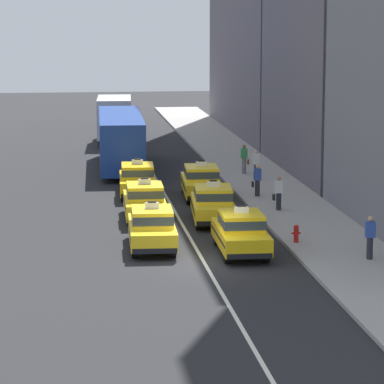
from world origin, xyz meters
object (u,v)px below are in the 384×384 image
(taxi_left_second, at_px, (145,201))
(pedestrian_near_crosswalk, at_px, (244,159))
(taxi_left_third, at_px, (138,179))
(bus_left_fourth, at_px, (121,138))
(box_truck_left_fifth, at_px, (115,118))
(taxi_right_second, at_px, (213,203))
(taxi_right_third, at_px, (201,181))
(pedestrian_mid_block, at_px, (256,164))
(pedestrian_far_corner, at_px, (370,237))
(fire_hydrant, at_px, (296,233))
(pedestrian_trailing, at_px, (279,193))
(taxi_right_nearest, at_px, (241,232))
(taxi_left_nearest, at_px, (152,227))
(pedestrian_by_storefront, at_px, (257,180))

(taxi_left_second, distance_m, pedestrian_near_crosswalk, 13.49)
(taxi_left_third, distance_m, bus_left_fourth, 9.41)
(taxi_left_second, distance_m, taxi_left_third, 6.04)
(box_truck_left_fifth, xyz_separation_m, taxi_right_second, (2.86, -28.27, -0.90))
(taxi_right_second, bearing_deg, taxi_right_third, 87.24)
(pedestrian_near_crosswalk, bearing_deg, taxi_right_third, -116.72)
(taxi_right_second, bearing_deg, box_truck_left_fifth, 95.77)
(pedestrian_mid_block, distance_m, pedestrian_far_corner, 19.05)
(pedestrian_near_crosswalk, xyz_separation_m, fire_hydrant, (-0.99, -17.74, -0.43))
(bus_left_fourth, xyz_separation_m, pedestrian_trailing, (6.50, -14.56, -0.88))
(pedestrian_far_corner, xyz_separation_m, fire_hydrant, (-2.12, 3.16, -0.44))
(box_truck_left_fifth, xyz_separation_m, pedestrian_trailing, (6.22, -26.43, -0.84))
(taxi_right_nearest, bearing_deg, pedestrian_near_crosswalk, 79.63)
(taxi_right_third, xyz_separation_m, pedestrian_mid_block, (3.71, 4.83, 0.07))
(taxi_left_nearest, xyz_separation_m, pedestrian_trailing, (6.53, 6.63, 0.06))
(bus_left_fourth, relative_size, pedestrian_near_crosswalk, 6.81)
(taxi_right_third, xyz_separation_m, pedestrian_trailing, (3.08, -4.21, 0.06))
(box_truck_left_fifth, height_order, fire_hydrant, box_truck_left_fifth)
(taxi_left_second, xyz_separation_m, fire_hydrant, (5.65, -6.00, -0.33))
(taxi_left_nearest, xyz_separation_m, fire_hydrant, (5.84, -0.21, -0.33))
(taxi_left_third, height_order, taxi_right_second, same)
(bus_left_fourth, relative_size, pedestrian_far_corner, 6.82)
(pedestrian_by_storefront, bearing_deg, pedestrian_near_crosswalk, 85.18)
(taxi_right_third, relative_size, pedestrian_mid_block, 2.92)
(taxi_right_nearest, distance_m, pedestrian_by_storefront, 11.97)
(taxi_left_second, height_order, pedestrian_trailing, taxi_left_second)
(box_truck_left_fifth, relative_size, pedestrian_by_storefront, 4.43)
(pedestrian_trailing, xyz_separation_m, pedestrian_far_corner, (1.43, -10.00, 0.05))
(pedestrian_by_storefront, bearing_deg, taxi_right_nearest, -103.71)
(taxi_left_third, bearing_deg, pedestrian_by_storefront, -14.15)
(pedestrian_by_storefront, relative_size, pedestrian_trailing, 1.01)
(taxi_left_nearest, height_order, taxi_right_third, same)
(bus_left_fourth, xyz_separation_m, taxi_right_nearest, (3.35, -22.47, -0.94))
(taxi_right_third, bearing_deg, taxi_left_second, -122.97)
(taxi_left_third, distance_m, taxi_right_second, 7.60)
(bus_left_fourth, bearing_deg, taxi_right_second, -79.19)
(taxi_right_second, distance_m, pedestrian_trailing, 3.84)
(taxi_left_second, bearing_deg, box_truck_left_fifth, 89.74)
(taxi_left_second, distance_m, taxi_right_third, 6.01)
(taxi_left_second, relative_size, taxi_right_nearest, 1.00)
(taxi_right_second, xyz_separation_m, fire_hydrant, (2.67, -5.00, -0.33))
(pedestrian_near_crosswalk, bearing_deg, pedestrian_trailing, -91.54)
(pedestrian_near_crosswalk, height_order, pedestrian_trailing, pedestrian_near_crosswalk)
(taxi_left_second, height_order, box_truck_left_fifth, box_truck_left_fifth)
(pedestrian_trailing, height_order, fire_hydrant, pedestrian_trailing)
(taxi_left_third, xyz_separation_m, box_truck_left_fifth, (-0.01, 21.22, 0.90))
(box_truck_left_fifth, height_order, pedestrian_near_crosswalk, box_truck_left_fifth)
(pedestrian_by_storefront, bearing_deg, box_truck_left_fifth, 104.59)
(box_truck_left_fifth, relative_size, pedestrian_trailing, 4.46)
(bus_left_fourth, xyz_separation_m, pedestrian_mid_block, (7.14, -5.53, -0.87))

